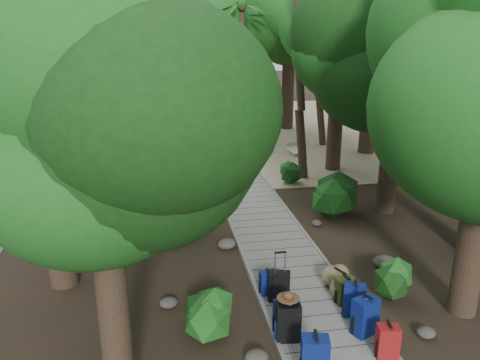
{
  "coord_description": "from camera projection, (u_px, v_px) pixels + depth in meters",
  "views": [
    {
      "loc": [
        -2.82,
        -10.52,
        5.37
      ],
      "look_at": [
        -0.45,
        3.18,
        1.0
      ],
      "focal_mm": 35.0,
      "sensor_mm": 36.0,
      "label": 1
    }
  ],
  "objects": [
    {
      "name": "palm_right_b",
      "position": [
        325.0,
        52.0,
        22.44
      ],
      "size": [
        4.66,
        4.66,
        8.99
      ],
      "primitive_type": null,
      "color": "#173C10",
      "rests_on": "ground"
    },
    {
      "name": "hat_white",
      "position": [
        287.0,
        295.0,
        8.42
      ],
      "size": [
        0.35,
        0.35,
        0.12
      ],
      "primitive_type": null,
      "color": "silver",
      "rests_on": "backpack_left_c"
    },
    {
      "name": "rock_right_a",
      "position": [
        426.0,
        332.0,
        8.62
      ],
      "size": [
        0.35,
        0.31,
        0.19
      ],
      "primitive_type": null,
      "color": "#4C473F",
      "rests_on": "ground"
    },
    {
      "name": "palm_left_a",
      "position": [
        120.0,
        100.0,
        16.73
      ],
      "size": [
        3.89,
        3.89,
        6.2
      ],
      "primitive_type": null,
      "color": "#173C10",
      "rests_on": "ground"
    },
    {
      "name": "backpack_right_b",
      "position": [
        365.0,
        314.0,
        8.45
      ],
      "size": [
        0.52,
        0.45,
        0.79
      ],
      "primitive_type": null,
      "rotation": [
        0.0,
        0.0,
        0.39
      ],
      "color": "navy",
      "rests_on": "boardwalk"
    },
    {
      "name": "ground",
      "position": [
        278.0,
        253.0,
        11.95
      ],
      "size": [
        120.0,
        120.0,
        0.0
      ],
      "primitive_type": "plane",
      "color": "#312318",
      "rests_on": "ground"
    },
    {
      "name": "suitcase_on_boardwalk",
      "position": [
        279.0,
        286.0,
        9.52
      ],
      "size": [
        0.47,
        0.35,
        0.65
      ],
      "primitive_type": null,
      "rotation": [
        0.0,
        0.0,
        -0.32
      ],
      "color": "black",
      "rests_on": "boardwalk"
    },
    {
      "name": "backpack_right_c",
      "position": [
        354.0,
        299.0,
        9.03
      ],
      "size": [
        0.5,
        0.43,
        0.71
      ],
      "primitive_type": null,
      "rotation": [
        0.0,
        0.0,
        -0.4
      ],
      "color": "navy",
      "rests_on": "boardwalk"
    },
    {
      "name": "kayak",
      "position": [
        145.0,
        156.0,
        20.63
      ],
      "size": [
        1.76,
        3.34,
        0.33
      ],
      "primitive_type": "ellipsoid",
      "rotation": [
        0.0,
        0.0,
        0.33
      ],
      "color": "#9E310D",
      "rests_on": "sand_beach"
    },
    {
      "name": "tree_left_c",
      "position": [
        111.0,
        78.0,
        12.79
      ],
      "size": [
        4.84,
        4.84,
        8.42
      ],
      "primitive_type": null,
      "color": "black",
      "rests_on": "ground"
    },
    {
      "name": "palm_right_a",
      "position": [
        309.0,
        75.0,
        17.32
      ],
      "size": [
        4.59,
        4.59,
        7.82
      ],
      "primitive_type": null,
      "color": "#173C10",
      "rests_on": "ground"
    },
    {
      "name": "tree_back_c",
      "position": [
        289.0,
        39.0,
        26.12
      ],
      "size": [
        5.65,
        5.65,
        10.16
      ],
      "primitive_type": null,
      "color": "black",
      "rests_on": "ground"
    },
    {
      "name": "rock_left_c",
      "position": [
        227.0,
        244.0,
        12.17
      ],
      "size": [
        0.49,
        0.44,
        0.27
      ],
      "primitive_type": null,
      "color": "#4C473F",
      "rests_on": "ground"
    },
    {
      "name": "backpack_right_a",
      "position": [
        388.0,
        340.0,
        7.86
      ],
      "size": [
        0.4,
        0.32,
        0.65
      ],
      "primitive_type": null,
      "rotation": [
        0.0,
        0.0,
        -0.17
      ],
      "color": "maroon",
      "rests_on": "boardwalk"
    },
    {
      "name": "tree_back_d",
      "position": [
        112.0,
        60.0,
        23.19
      ],
      "size": [
        4.93,
        4.93,
        8.22
      ],
      "primitive_type": null,
      "color": "black",
      "rests_on": "ground"
    },
    {
      "name": "shrub_right_a",
      "position": [
        391.0,
        280.0,
        9.86
      ],
      "size": [
        0.9,
        0.9,
        0.81
      ],
      "primitive_type": null,
      "color": "#185218",
      "rests_on": "ground"
    },
    {
      "name": "tree_back_b",
      "position": [
        246.0,
        44.0,
        26.2
      ],
      "size": [
        5.35,
        5.35,
        9.56
      ],
      "primitive_type": null,
      "color": "black",
      "rests_on": "ground"
    },
    {
      "name": "shrub_left_a",
      "position": [
        208.0,
        314.0,
        8.62
      ],
      "size": [
        0.95,
        0.95,
        0.86
      ],
      "primitive_type": null,
      "color": "#185218",
      "rests_on": "ground"
    },
    {
      "name": "tree_back_a",
      "position": [
        191.0,
        50.0,
        24.39
      ],
      "size": [
        5.24,
        5.24,
        9.08
      ],
      "primitive_type": null,
      "color": "black",
      "rests_on": "ground"
    },
    {
      "name": "tree_right_c",
      "position": [
        397.0,
        81.0,
        13.55
      ],
      "size": [
        4.68,
        4.68,
        8.1
      ],
      "primitive_type": null,
      "color": "black",
      "rests_on": "ground"
    },
    {
      "name": "tree_right_f",
      "position": [
        375.0,
        38.0,
        20.47
      ],
      "size": [
        5.78,
        5.78,
        10.32
      ],
      "primitive_type": null,
      "color": "black",
      "rests_on": "ground"
    },
    {
      "name": "shrub_left_b",
      "position": [
        185.0,
        221.0,
        12.82
      ],
      "size": [
        1.02,
        1.02,
        0.92
      ],
      "primitive_type": null,
      "color": "#185218",
      "rests_on": "ground"
    },
    {
      "name": "backpack_left_b",
      "position": [
        288.0,
        320.0,
        8.29
      ],
      "size": [
        0.46,
        0.34,
        0.79
      ],
      "primitive_type": null,
      "rotation": [
        0.0,
        0.0,
        -0.1
      ],
      "color": "black",
      "rests_on": "boardwalk"
    },
    {
      "name": "palm_right_c",
      "position": [
        255.0,
        76.0,
        23.67
      ],
      "size": [
        4.19,
        4.19,
        6.66
      ],
      "primitive_type": null,
      "color": "#173C10",
      "rests_on": "ground"
    },
    {
      "name": "hat_brown",
      "position": [
        288.0,
        295.0,
        8.22
      ],
      "size": [
        0.41,
        0.41,
        0.12
      ],
      "primitive_type": null,
      "color": "#51351E",
      "rests_on": "backpack_left_b"
    },
    {
      "name": "shrub_right_c",
      "position": [
        290.0,
        174.0,
        17.26
      ],
      "size": [
        0.94,
        0.94,
        0.84
      ],
      "primitive_type": null,
      "color": "#185218",
      "rests_on": "ground"
    },
    {
      "name": "duffel_right_khaki",
      "position": [
        340.0,
        281.0,
        9.95
      ],
      "size": [
        0.65,
        0.77,
        0.44
      ],
      "primitive_type": null,
      "rotation": [
        0.0,
        0.0,
        0.38
      ],
      "color": "brown",
      "rests_on": "boardwalk"
    },
    {
      "name": "rock_right_b",
      "position": [
        385.0,
        262.0,
        11.15
      ],
      "size": [
        0.55,
        0.5,
        0.3
      ],
      "primitive_type": null,
      "color": "#4C473F",
      "rests_on": "ground"
    },
    {
      "name": "tree_left_b",
      "position": [
        41.0,
        90.0,
        9.22
      ],
      "size": [
        4.79,
        4.79,
        8.61
      ],
      "primitive_type": null,
      "color": "black",
      "rests_on": "ground"
    },
    {
      "name": "backpack_right_d",
      "position": [
        345.0,
        289.0,
        9.48
      ],
      "size": [
        0.43,
        0.34,
        0.59
      ],
      "primitive_type": null,
      "rotation": [
        0.0,
        0.0,
        0.18
      ],
      "color": "#373E1B",
      "rests_on": "boardwalk"
    },
    {
      "name": "tree_left_a",
      "position": [
        103.0,
        199.0,
        6.28
      ],
      "size": [
        3.89,
        3.89,
        6.49
      ],
      "primitive_type": null,
      "color": "black",
      "rests_on": "ground"
    },
    {
      "name": "backpack_left_d",
      "position": [
        268.0,
        282.0,
        9.81
      ],
      "size": [
        0.36,
        0.27,
        0.54
      ],
      "primitive_type": null,
      "rotation": [
        0.0,
        0.0,
        0.05
      ],
      "color": "navy",
      "rests_on": "boardwalk"
    },
    {
      "name": "sand_beach",
      "position": [
        210.0,
        130.0,
        26.99
      ],
      "size": [
        40.0,
        22.0,
        0.02
      ],
      "primitive_type": "cube",
      "color": "tan",
      "rests_on": "ground"
    },
    {
      "name": "boardwalk",
      "position": [
        269.0,
        235.0,
        12.88
      ],
      "size": [
        2.0,
        12.0,
        0.12
      ],
      "primitive_type": "cube",
      "color": "gray",
      "rests_on": "ground"
    },
    {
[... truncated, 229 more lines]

